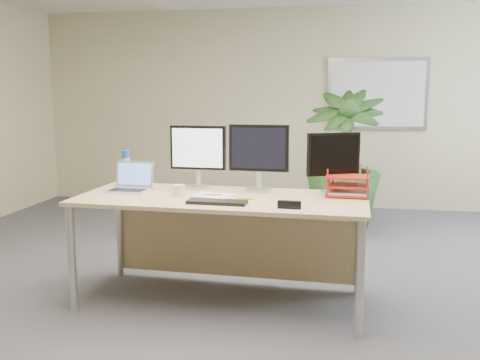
% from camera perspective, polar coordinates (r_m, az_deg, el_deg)
% --- Properties ---
extents(floor, '(8.00, 8.00, 0.00)m').
position_cam_1_polar(floor, '(3.81, -1.20, -14.99)').
color(floor, '#45454A').
rests_on(floor, ground).
extents(back_wall, '(7.00, 0.04, 2.70)m').
position_cam_1_polar(back_wall, '(7.44, 5.02, 7.59)').
color(back_wall, '#C2B289').
rests_on(back_wall, floor).
extents(whiteboard, '(1.30, 0.04, 0.95)m').
position_cam_1_polar(whiteboard, '(7.39, 14.44, 8.87)').
color(whiteboard, '#A5A5A9').
rests_on(whiteboard, back_wall).
extents(desk, '(2.14, 0.96, 0.81)m').
position_cam_1_polar(desk, '(4.08, -1.56, -3.87)').
color(desk, tan).
rests_on(desk, floor).
extents(floor_plant, '(0.97, 0.97, 1.50)m').
position_cam_1_polar(floor_plant, '(5.82, 10.86, 1.05)').
color(floor_plant, '#163513').
rests_on(floor_plant, floor).
extents(monitor_left, '(0.45, 0.20, 0.50)m').
position_cam_1_polar(monitor_left, '(4.25, -4.50, 2.93)').
color(monitor_left, '#BBBBC0').
rests_on(monitor_left, desk).
extents(monitor_right, '(0.46, 0.21, 0.51)m').
position_cam_1_polar(monitor_right, '(4.11, 2.03, 2.86)').
color(monitor_right, '#BBBBC0').
rests_on(monitor_right, desk).
extents(monitor_dark, '(0.39, 0.21, 0.46)m').
position_cam_1_polar(monitor_dark, '(4.06, 9.94, 2.22)').
color(monitor_dark, '#BBBBC0').
rests_on(monitor_dark, desk).
extents(laptop, '(0.32, 0.28, 0.22)m').
position_cam_1_polar(laptop, '(4.24, -11.55, -0.35)').
color(laptop, silver).
rests_on(laptop, desk).
extents(keyboard, '(0.42, 0.15, 0.02)m').
position_cam_1_polar(keyboard, '(3.68, -2.46, -2.36)').
color(keyboard, black).
rests_on(keyboard, desk).
extents(coffee_mug, '(0.11, 0.08, 0.09)m').
position_cam_1_polar(coffee_mug, '(3.95, -6.60, -1.14)').
color(coffee_mug, silver).
rests_on(coffee_mug, desk).
extents(spiral_notebook, '(0.32, 0.27, 0.01)m').
position_cam_1_polar(spiral_notebook, '(3.93, -2.85, -1.70)').
color(spiral_notebook, silver).
rests_on(spiral_notebook, desk).
extents(orange_pen, '(0.13, 0.03, 0.01)m').
position_cam_1_polar(orange_pen, '(3.92, -2.94, -1.55)').
color(orange_pen, orange).
rests_on(orange_pen, spiral_notebook).
extents(yellow_highlighter, '(0.13, 0.03, 0.02)m').
position_cam_1_polar(yellow_highlighter, '(3.84, 0.54, -1.93)').
color(yellow_highlighter, yellow).
rests_on(yellow_highlighter, desk).
extents(water_bottle, '(0.07, 0.07, 0.28)m').
position_cam_1_polar(water_bottle, '(4.52, -12.04, 1.21)').
color(water_bottle, silver).
rests_on(water_bottle, desk).
extents(letter_tray, '(0.32, 0.24, 0.15)m').
position_cam_1_polar(letter_tray, '(4.02, 11.38, -0.76)').
color(letter_tray, '#9E2213').
rests_on(letter_tray, desk).
extents(stapler, '(0.16, 0.05, 0.05)m').
position_cam_1_polar(stapler, '(3.54, 5.29, -2.64)').
color(stapler, black).
rests_on(stapler, desk).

